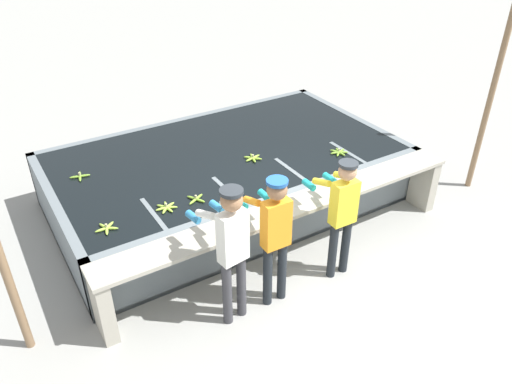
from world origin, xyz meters
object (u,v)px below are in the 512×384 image
at_px(banana_bunch_floating_0, 196,199).
at_px(banana_bunch_floating_4, 166,207).
at_px(banana_bunch_floating_5, 80,176).
at_px(worker_2, 342,208).
at_px(banana_bunch_floating_2, 339,152).
at_px(knife_0, 347,181).
at_px(banana_bunch_floating_3, 253,158).
at_px(banana_bunch_floating_1, 107,228).
at_px(support_post_right, 491,95).
at_px(worker_1, 274,229).
at_px(worker_0, 231,243).

distance_m(banana_bunch_floating_0, banana_bunch_floating_4, 0.40).
distance_m(banana_bunch_floating_0, banana_bunch_floating_5, 1.76).
xyz_separation_m(worker_2, banana_bunch_floating_5, (-2.44, 2.63, -0.11)).
height_order(worker_2, banana_bunch_floating_5, worker_2).
distance_m(banana_bunch_floating_2, banana_bunch_floating_4, 2.80).
bearing_deg(knife_0, banana_bunch_floating_3, 120.88).
distance_m(banana_bunch_floating_1, banana_bunch_floating_4, 0.77).
xyz_separation_m(banana_bunch_floating_2, support_post_right, (2.23, -0.80, 0.72)).
xyz_separation_m(worker_2, knife_0, (0.61, 0.60, -0.11)).
bearing_deg(worker_1, banana_bunch_floating_4, 121.39).
relative_size(banana_bunch_floating_4, support_post_right, 0.09).
height_order(banana_bunch_floating_3, support_post_right, support_post_right).
relative_size(banana_bunch_floating_2, support_post_right, 0.09).
bearing_deg(support_post_right, banana_bunch_floating_4, 171.29).
distance_m(banana_bunch_floating_3, banana_bunch_floating_4, 1.69).
distance_m(worker_0, worker_2, 1.52).
distance_m(knife_0, support_post_right, 2.79).
distance_m(banana_bunch_floating_1, support_post_right, 5.89).
xyz_separation_m(banana_bunch_floating_2, banana_bunch_floating_3, (-1.20, 0.52, 0.00)).
height_order(banana_bunch_floating_1, knife_0, banana_bunch_floating_1).
relative_size(worker_2, banana_bunch_floating_0, 6.20).
distance_m(banana_bunch_floating_2, banana_bunch_floating_5, 3.75).
bearing_deg(banana_bunch_floating_0, banana_bunch_floating_4, 176.81).
distance_m(worker_2, banana_bunch_floating_4, 2.16).
bearing_deg(worker_1, support_post_right, 6.66).
bearing_deg(banana_bunch_floating_4, worker_0, -80.24).
bearing_deg(support_post_right, banana_bunch_floating_0, 170.82).
relative_size(banana_bunch_floating_0, banana_bunch_floating_4, 0.94).
relative_size(worker_0, banana_bunch_floating_5, 6.24).
relative_size(worker_0, worker_2, 1.07).
bearing_deg(support_post_right, banana_bunch_floating_3, 158.95).
bearing_deg(banana_bunch_floating_2, banana_bunch_floating_4, -179.40).
relative_size(worker_1, knife_0, 5.14).
bearing_deg(banana_bunch_floating_0, banana_bunch_floating_2, 1.22).
bearing_deg(knife_0, worker_2, -135.28).
height_order(banana_bunch_floating_2, banana_bunch_floating_3, same).
xyz_separation_m(worker_0, banana_bunch_floating_2, (2.58, 1.30, -0.19)).
distance_m(worker_1, banana_bunch_floating_2, 2.41).
height_order(worker_2, banana_bunch_floating_3, worker_2).
height_order(worker_1, worker_2, worker_1).
xyz_separation_m(banana_bunch_floating_2, banana_bunch_floating_5, (-3.51, 1.32, 0.00)).
distance_m(worker_1, banana_bunch_floating_0, 1.31).
distance_m(banana_bunch_floating_2, support_post_right, 2.47).
relative_size(banana_bunch_floating_2, banana_bunch_floating_4, 1.00).
height_order(banana_bunch_floating_0, banana_bunch_floating_1, same).
relative_size(worker_1, worker_2, 1.04).
bearing_deg(banana_bunch_floating_3, worker_2, -85.85).
relative_size(banana_bunch_floating_3, banana_bunch_floating_5, 1.00).
bearing_deg(support_post_right, knife_0, 178.21).
bearing_deg(worker_1, worker_2, -1.08).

